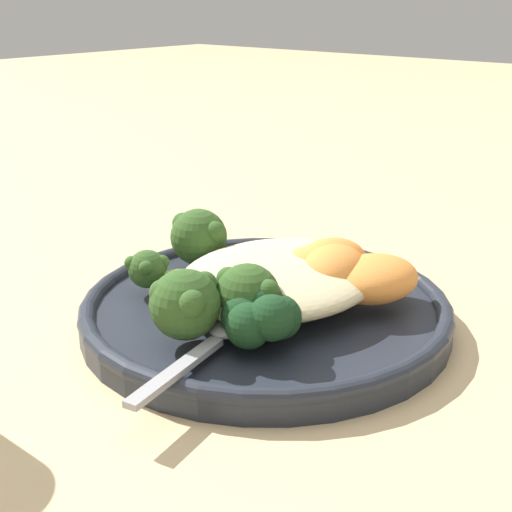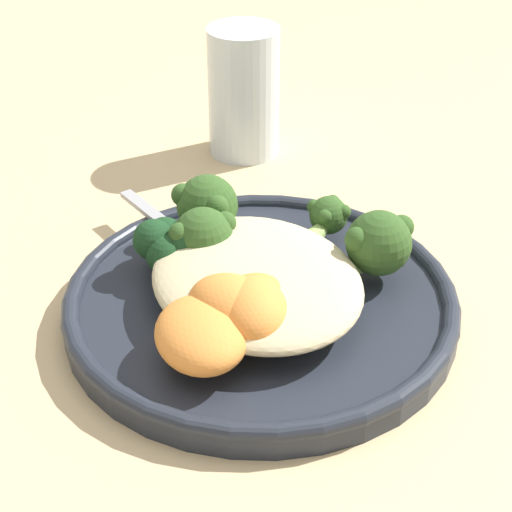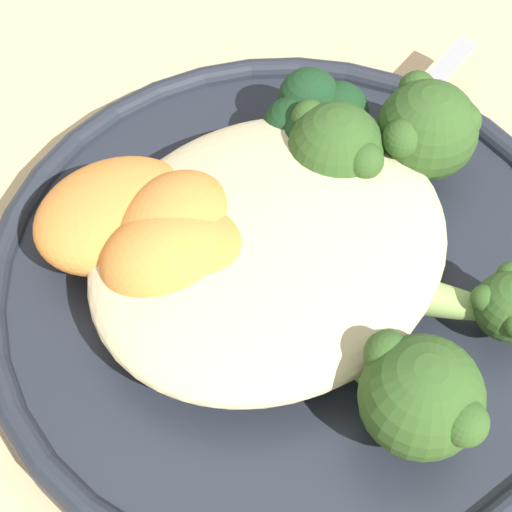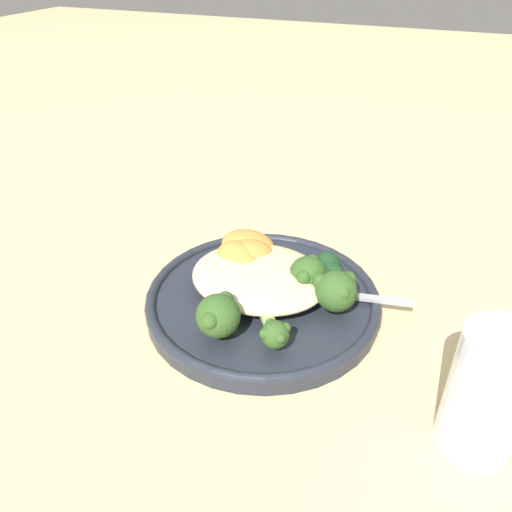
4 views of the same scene
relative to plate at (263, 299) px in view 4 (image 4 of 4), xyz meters
The scene contains 14 objects.
ground_plane 0.02m from the plate, 46.81° to the right, with size 4.00×4.00×0.00m, color #D6B784.
plate is the anchor object (origin of this frame).
quinoa_mound 0.03m from the plate, 136.50° to the left, with size 0.15×0.13×0.03m, color beige.
broccoli_stalk_0 0.08m from the plate, 101.86° to the right, with size 0.04×0.12×0.04m.
broccoli_stalk_1 0.06m from the plate, 62.51° to the right, with size 0.08×0.10×0.03m.
broccoli_stalk_2 0.08m from the plate, ahead, with size 0.12×0.05×0.04m.
broccoli_stalk_3 0.05m from the plate, 27.72° to the left, with size 0.09×0.05×0.04m.
sweet_potato_chunk_0 0.06m from the plate, 147.98° to the left, with size 0.05×0.04×0.04m, color orange.
sweet_potato_chunk_1 0.05m from the plate, 131.64° to the left, with size 0.06×0.05×0.04m, color orange.
sweet_potato_chunk_2 0.05m from the plate, 144.80° to the left, with size 0.05×0.04×0.03m, color orange.
sweet_potato_chunk_3 0.08m from the plate, 125.89° to the left, with size 0.07×0.05×0.03m, color orange.
kale_tuft 0.07m from the plate, 36.72° to the left, with size 0.05×0.05×0.03m.
spoon 0.08m from the plate, 17.28° to the left, with size 0.12×0.04×0.01m.
water_glass 0.25m from the plate, 22.98° to the right, with size 0.06×0.06×0.11m, color silver.
Camera 4 is at (0.15, -0.40, 0.36)m, focal length 35.00 mm.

